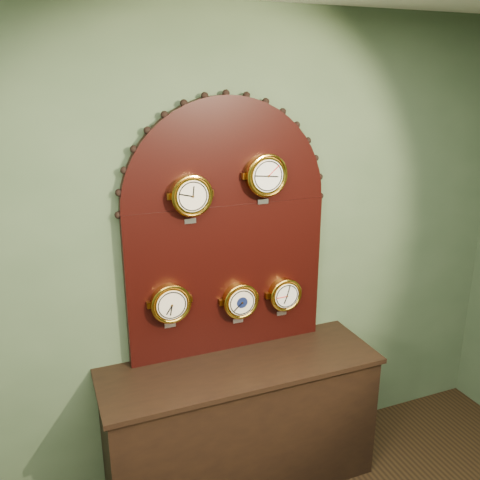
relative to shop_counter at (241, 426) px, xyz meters
name	(u,v)px	position (x,y,z in m)	size (l,w,h in m)	color
wall_back	(224,257)	(0.00, 0.27, 1.00)	(4.00, 4.00, 0.00)	#42573B
shop_counter	(241,426)	(0.00, 0.00, 0.00)	(1.60, 0.50, 0.80)	black
display_board	(227,222)	(0.00, 0.22, 1.23)	(1.26, 0.06, 1.53)	black
roman_clock	(191,195)	(-0.23, 0.15, 1.42)	(0.23, 0.08, 0.28)	gold
arabic_clock	(266,175)	(0.21, 0.15, 1.50)	(0.25, 0.08, 0.30)	gold
hygrometer	(170,303)	(-0.37, 0.15, 0.81)	(0.23, 0.08, 0.28)	gold
barometer	(240,300)	(0.05, 0.15, 0.76)	(0.22, 0.08, 0.27)	gold
tide_clock	(285,294)	(0.35, 0.15, 0.75)	(0.21, 0.08, 0.26)	gold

